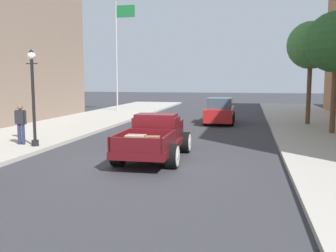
% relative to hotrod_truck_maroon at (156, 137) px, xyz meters
% --- Properties ---
extents(ground_plane, '(140.00, 140.00, 0.00)m').
position_rel_hotrod_truck_maroon_xyz_m(ground_plane, '(-0.02, -1.21, -0.75)').
color(ground_plane, '#333338').
extents(hotrod_truck_maroon, '(2.24, 4.96, 1.58)m').
position_rel_hotrod_truck_maroon_xyz_m(hotrod_truck_maroon, '(0.00, 0.00, 0.00)').
color(hotrod_truck_maroon, '#510F14').
rests_on(hotrod_truck_maroon, ground).
extents(car_background_red, '(1.92, 4.32, 1.65)m').
position_rel_hotrod_truck_maroon_xyz_m(car_background_red, '(1.44, 11.31, 0.01)').
color(car_background_red, '#AD1E1E').
rests_on(car_background_red, ground).
extents(pedestrian_sidewalk_left, '(0.53, 0.22, 1.65)m').
position_rel_hotrod_truck_maroon_xyz_m(pedestrian_sidewalk_left, '(-5.89, 0.66, 0.33)').
color(pedestrian_sidewalk_left, '#232847').
rests_on(pedestrian_sidewalk_left, sidewalk_left).
extents(street_lamp_near, '(0.50, 0.32, 3.85)m').
position_rel_hotrod_truck_maroon_xyz_m(street_lamp_near, '(-5.13, 0.44, 1.63)').
color(street_lamp_near, black).
rests_on(street_lamp_near, sidewalk_left).
extents(flagpole, '(1.74, 0.16, 9.16)m').
position_rel_hotrod_truck_maroon_xyz_m(flagpole, '(-7.68, 18.00, 5.02)').
color(flagpole, '#B2B2B7').
rests_on(flagpole, sidewalk_left).
extents(street_tree_third, '(2.79, 2.79, 6.08)m').
position_rel_hotrod_truck_maroon_xyz_m(street_tree_third, '(6.76, 10.82, 4.04)').
color(street_tree_third, brown).
rests_on(street_tree_third, sidewalk_right).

